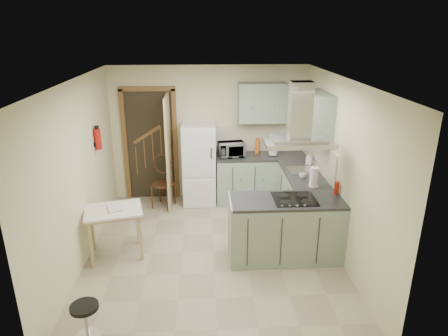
{
  "coord_description": "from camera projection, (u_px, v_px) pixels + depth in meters",
  "views": [
    {
      "loc": [
        -0.11,
        -5.14,
        3.16
      ],
      "look_at": [
        0.19,
        0.45,
        1.15
      ],
      "focal_mm": 32.0,
      "sensor_mm": 36.0,
      "label": 1
    }
  ],
  "objects": [
    {
      "name": "paper_towel",
      "position": [
        314.0,
        177.0,
        5.87
      ],
      "size": [
        0.15,
        0.15,
        0.31
      ],
      "primitive_type": "cylinder",
      "rotation": [
        0.0,
        0.0,
        0.29
      ],
      "color": "white",
      "rests_on": "counter_right"
    },
    {
      "name": "left_wall",
      "position": [
        79.0,
        175.0,
        5.39
      ],
      "size": [
        0.0,
        4.2,
        4.2
      ],
      "primitive_type": "plane",
      "rotation": [
        1.57,
        0.0,
        1.57
      ],
      "color": "beige",
      "rests_on": "floor"
    },
    {
      "name": "red_bottle",
      "position": [
        337.0,
        188.0,
        5.61
      ],
      "size": [
        0.07,
        0.07,
        0.19
      ],
      "primitive_type": "cylinder",
      "rotation": [
        0.0,
        0.0,
        -0.06
      ],
      "color": "#A11F0D",
      "rests_on": "peninsula"
    },
    {
      "name": "wall_cabinet_right",
      "position": [
        315.0,
        115.0,
        6.15
      ],
      "size": [
        0.35,
        0.9,
        0.7
      ],
      "primitive_type": "cube",
      "color": "#9EB2A0",
      "rests_on": "right_wall"
    },
    {
      "name": "peninsula",
      "position": [
        286.0,
        229.0,
        5.63
      ],
      "size": [
        1.55,
        0.65,
        0.9
      ],
      "primitive_type": "cube",
      "color": "#9EB2A0",
      "rests_on": "floor"
    },
    {
      "name": "wall_cabinet_back",
      "position": [
        262.0,
        103.0,
        7.13
      ],
      "size": [
        0.85,
        0.35,
        0.7
      ],
      "primitive_type": "cube",
      "color": "#9EB2A0",
      "rests_on": "back_wall"
    },
    {
      "name": "counter_right",
      "position": [
        298.0,
        192.0,
        6.88
      ],
      "size": [
        0.6,
        1.95,
        0.9
      ],
      "primitive_type": "cube",
      "color": "#9EB2A0",
      "rests_on": "floor"
    },
    {
      "name": "sink",
      "position": [
        302.0,
        170.0,
        6.56
      ],
      "size": [
        0.45,
        0.4,
        0.01
      ],
      "primitive_type": "cube",
      "color": "silver",
      "rests_on": "counter_right"
    },
    {
      "name": "book",
      "position": [
        107.0,
        206.0,
        5.54
      ],
      "size": [
        0.26,
        0.3,
        0.11
      ],
      "primitive_type": "imported",
      "rotation": [
        0.0,
        0.0,
        0.36
      ],
      "color": "maroon",
      "rests_on": "drop_leaf_table"
    },
    {
      "name": "soap_bottle",
      "position": [
        309.0,
        158.0,
        6.82
      ],
      "size": [
        0.13,
        0.13,
        0.22
      ],
      "primitive_type": "imported",
      "rotation": [
        0.0,
        0.0,
        -0.41
      ],
      "color": "#B8BBC5",
      "rests_on": "counter_right"
    },
    {
      "name": "bentwood_chair",
      "position": [
        163.0,
        184.0,
        7.23
      ],
      "size": [
        0.51,
        0.51,
        0.88
      ],
      "primitive_type": "cube",
      "rotation": [
        0.0,
        0.0,
        -0.37
      ],
      "color": "#462117",
      "rests_on": "floor"
    },
    {
      "name": "fire_extinguisher",
      "position": [
        98.0,
        139.0,
        6.15
      ],
      "size": [
        0.1,
        0.1,
        0.32
      ],
      "primitive_type": "cylinder",
      "color": "#B2140F",
      "rests_on": "left_wall"
    },
    {
      "name": "back_wall",
      "position": [
        209.0,
        133.0,
        7.45
      ],
      "size": [
        3.6,
        0.0,
        3.6
      ],
      "primitive_type": "plane",
      "rotation": [
        1.57,
        0.0,
        0.0
      ],
      "color": "beige",
      "rests_on": "floor"
    },
    {
      "name": "splashback",
      "position": [
        260.0,
        138.0,
        7.52
      ],
      "size": [
        1.68,
        0.02,
        0.5
      ],
      "primitive_type": "cube",
      "color": "beige",
      "rests_on": "counter_back"
    },
    {
      "name": "extractor_hood",
      "position": [
        298.0,
        142.0,
        5.21
      ],
      "size": [
        0.9,
        0.55,
        0.1
      ],
      "primitive_type": "cube",
      "color": "silver",
      "rests_on": "ceiling"
    },
    {
      "name": "floor",
      "position": [
        213.0,
        252.0,
        5.9
      ],
      "size": [
        4.2,
        4.2,
        0.0
      ],
      "primitive_type": "plane",
      "color": "tan",
      "rests_on": "ground"
    },
    {
      "name": "right_wall",
      "position": [
        341.0,
        170.0,
        5.57
      ],
      "size": [
        0.0,
        4.2,
        4.2
      ],
      "primitive_type": "plane",
      "rotation": [
        1.57,
        0.0,
        -1.57
      ],
      "color": "beige",
      "rests_on": "floor"
    },
    {
      "name": "stool",
      "position": [
        86.0,
        321.0,
        4.23
      ],
      "size": [
        0.37,
        0.37,
        0.4
      ],
      "primitive_type": "cylinder",
      "rotation": [
        0.0,
        0.0,
        -0.3
      ],
      "color": "black",
      "rests_on": "floor"
    },
    {
      "name": "doorway",
      "position": [
        150.0,
        145.0,
        7.43
      ],
      "size": [
        1.1,
        0.12,
        2.1
      ],
      "primitive_type": "cube",
      "color": "brown",
      "rests_on": "floor"
    },
    {
      "name": "cereal_box",
      "position": [
        257.0,
        146.0,
        7.47
      ],
      "size": [
        0.1,
        0.18,
        0.26
      ],
      "primitive_type": "cube",
      "rotation": [
        0.0,
        0.0,
        -0.22
      ],
      "color": "orange",
      "rests_on": "counter_back"
    },
    {
      "name": "microwave",
      "position": [
        232.0,
        149.0,
        7.24
      ],
      "size": [
        0.51,
        0.38,
        0.26
      ],
      "primitive_type": "imported",
      "rotation": [
        0.0,
        0.0,
        0.15
      ],
      "color": "black",
      "rests_on": "counter_back"
    },
    {
      "name": "kettle",
      "position": [
        273.0,
        149.0,
        7.28
      ],
      "size": [
        0.2,
        0.2,
        0.23
      ],
      "primitive_type": "cylinder",
      "rotation": [
        0.0,
        0.0,
        -0.34
      ],
      "color": "silver",
      "rests_on": "counter_back"
    },
    {
      "name": "cup",
      "position": [
        302.0,
        176.0,
        6.23
      ],
      "size": [
        0.13,
        0.13,
        0.08
      ],
      "primitive_type": "imported",
      "rotation": [
        0.0,
        0.0,
        -0.23
      ],
      "color": "white",
      "rests_on": "counter_right"
    },
    {
      "name": "fridge",
      "position": [
        199.0,
        164.0,
        7.33
      ],
      "size": [
        0.6,
        0.6,
        1.5
      ],
      "primitive_type": "cube",
      "color": "white",
      "rests_on": "floor"
    },
    {
      "name": "drop_leaf_table",
      "position": [
        116.0,
        232.0,
        5.7
      ],
      "size": [
        0.89,
        0.74,
        0.73
      ],
      "primitive_type": "cube",
      "rotation": [
        0.0,
        0.0,
        0.23
      ],
      "color": "tan",
      "rests_on": "floor"
    },
    {
      "name": "counter_back",
      "position": [
        245.0,
        178.0,
        7.47
      ],
      "size": [
        1.08,
        0.6,
        0.9
      ],
      "primitive_type": "cube",
      "color": "#9EB2A0",
      "rests_on": "floor"
    },
    {
      "name": "ceiling",
      "position": [
        211.0,
        80.0,
        5.05
      ],
      "size": [
        4.2,
        4.2,
        0.0
      ],
      "primitive_type": "plane",
      "rotation": [
        3.14,
        0.0,
        0.0
      ],
      "color": "silver",
      "rests_on": "back_wall"
    },
    {
      "name": "hob",
      "position": [
        294.0,
        199.0,
        5.48
      ],
      "size": [
        0.58,
        0.5,
        0.01
      ],
      "primitive_type": "cube",
      "color": "black",
      "rests_on": "peninsula"
    }
  ]
}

